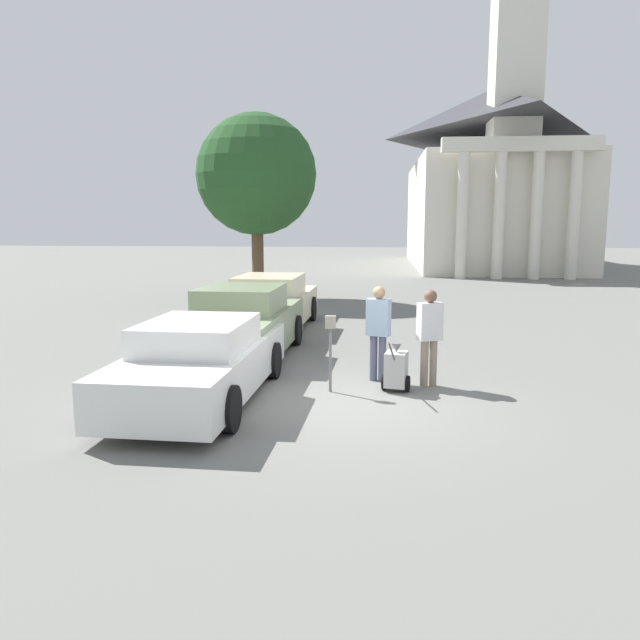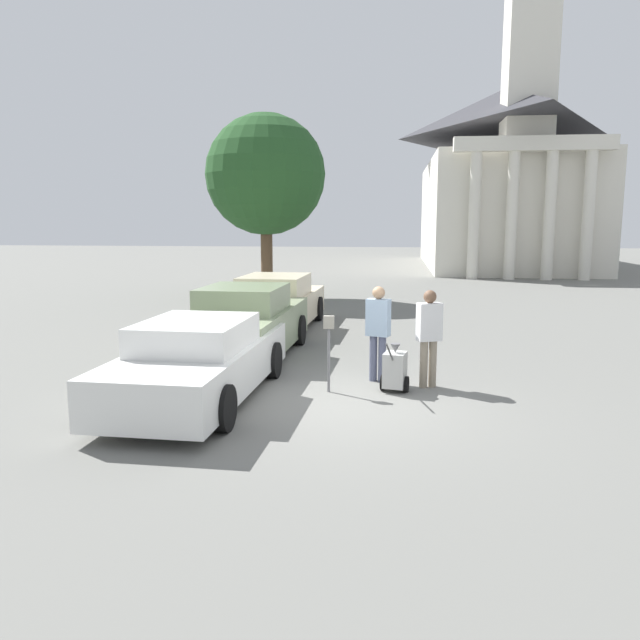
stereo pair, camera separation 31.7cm
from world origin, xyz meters
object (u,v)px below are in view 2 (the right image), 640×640
object	(u,v)px
parking_meter	(329,339)
equipment_cart	(395,370)
parked_car_cream	(276,304)
person_worker	(378,328)
person_supervisor	(429,332)
parked_car_white	(200,361)
parked_car_sage	(246,324)
church	(502,169)

from	to	relation	value
parking_meter	equipment_cart	world-z (taller)	parking_meter
parked_car_cream	person_worker	world-z (taller)	person_worker
parking_meter	person_supervisor	bearing A→B (deg)	16.95
person_supervisor	equipment_cart	bearing A→B (deg)	9.55
person_worker	person_supervisor	bearing A→B (deg)	179.56
parked_car_white	parked_car_cream	distance (m)	6.77
parked_car_sage	person_supervisor	world-z (taller)	person_supervisor
person_supervisor	church	xyz separation A→B (m)	(6.03, 30.20, 5.15)
parked_car_sage	church	world-z (taller)	church
parked_car_sage	parked_car_cream	distance (m)	3.51
equipment_cart	person_supervisor	bearing A→B (deg)	42.22
parking_meter	equipment_cart	size ratio (longest dim) A/B	1.33
parked_car_sage	parked_car_white	bearing A→B (deg)	-87.90
person_supervisor	equipment_cart	world-z (taller)	person_supervisor
parked_car_sage	parking_meter	bearing A→B (deg)	-49.14
parked_car_sage	person_supervisor	size ratio (longest dim) A/B	2.74
parked_car_white	church	world-z (taller)	church
parking_meter	equipment_cart	xyz separation A→B (m)	(1.13, 0.17, -0.54)
parking_meter	person_worker	size ratio (longest dim) A/B	0.76
parked_car_white	equipment_cart	bearing A→B (deg)	16.88
parked_car_sage	person_worker	world-z (taller)	person_worker
parked_car_sage	equipment_cart	world-z (taller)	parked_car_sage
parked_car_white	parking_meter	distance (m)	2.20
parked_car_sage	person_supervisor	bearing A→B (deg)	-26.38
church	equipment_cart	bearing A→B (deg)	-102.22
equipment_cart	parked_car_sage	bearing A→B (deg)	154.29
church	parked_car_cream	bearing A→B (deg)	-111.74
parking_meter	equipment_cart	distance (m)	1.27
parked_car_sage	parked_car_cream	xyz separation A→B (m)	(-0.00, 3.51, -0.04)
parked_car_white	parking_meter	bearing A→B (deg)	20.12
person_worker	parked_car_sage	bearing A→B (deg)	-13.29
parked_car_white	parked_car_cream	xyz separation A→B (m)	(-0.00, 6.77, 0.05)
parked_car_sage	equipment_cart	distance (m)	4.02
church	person_worker	bearing A→B (deg)	-103.05
equipment_cart	church	distance (m)	31.79
parked_car_cream	person_worker	xyz separation A→B (m)	(2.89, -5.27, 0.31)
parked_car_cream	person_worker	distance (m)	6.02
parked_car_white	parked_car_cream	size ratio (longest dim) A/B	0.96
parked_car_sage	parking_meter	size ratio (longest dim) A/B	3.57
parked_car_cream	equipment_cart	bearing A→B (deg)	-59.50
parking_meter	church	world-z (taller)	church
parked_car_cream	person_supervisor	xyz separation A→B (m)	(3.79, -5.57, 0.30)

